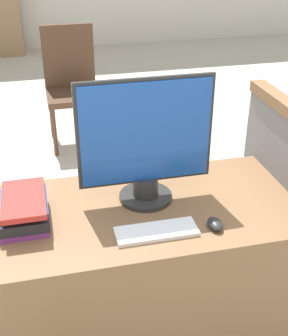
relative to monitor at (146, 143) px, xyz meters
The scene contains 7 objects.
desk 0.65m from the monitor, 131.22° to the right, with size 1.34×0.65×0.77m.
carrel_divider 0.78m from the monitor, ahead, with size 0.07×0.75×1.12m.
monitor is the anchor object (origin of this frame).
keyboard 0.35m from the monitor, 94.01° to the right, with size 0.31×0.11×0.02m.
mouse 0.41m from the monitor, 51.67° to the right, with size 0.05×0.09×0.03m.
book_stack 0.54m from the monitor, behind, with size 0.19×0.28×0.11m.
far_chair 2.35m from the monitor, 92.63° to the left, with size 0.44×0.44×1.01m.
Camera 1 is at (-0.33, -1.22, 1.83)m, focal length 50.00 mm.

